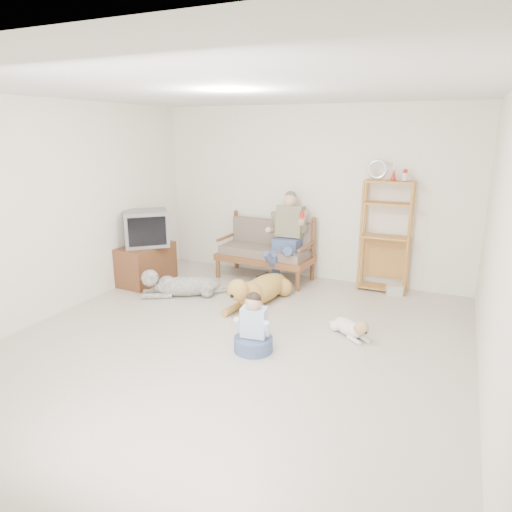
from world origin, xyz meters
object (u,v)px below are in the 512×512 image
at_px(etagere, 385,235).
at_px(golden_retriever, 258,290).
at_px(loveseat, 266,249).
at_px(tv_stand, 146,264).

xyz_separation_m(etagere, golden_retriever, (-1.46, -1.28, -0.64)).
relative_size(loveseat, etagere, 0.80).
height_order(etagere, golden_retriever, etagere).
bearing_deg(loveseat, tv_stand, -145.04).
distance_m(tv_stand, golden_retriever, 1.99).
xyz_separation_m(loveseat, tv_stand, (-1.63, -0.99, -0.19)).
distance_m(loveseat, golden_retriever, 1.22).
bearing_deg(etagere, golden_retriever, -138.72).
bearing_deg(etagere, tv_stand, -161.68).
relative_size(loveseat, tv_stand, 1.65).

